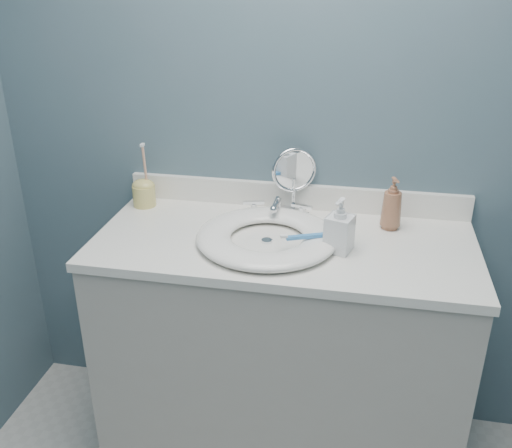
% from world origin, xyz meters
% --- Properties ---
extents(back_wall, '(2.20, 0.02, 2.40)m').
position_xyz_m(back_wall, '(0.00, 1.25, 1.20)').
color(back_wall, '#475F6A').
rests_on(back_wall, ground).
extents(vanity_cabinet, '(1.20, 0.55, 0.85)m').
position_xyz_m(vanity_cabinet, '(0.00, 0.97, 0.42)').
color(vanity_cabinet, '#B2ABA2').
rests_on(vanity_cabinet, ground).
extents(countertop, '(1.22, 0.57, 0.03)m').
position_xyz_m(countertop, '(0.00, 0.97, 0.86)').
color(countertop, white).
rests_on(countertop, vanity_cabinet).
extents(backsplash, '(1.22, 0.02, 0.09)m').
position_xyz_m(backsplash, '(0.00, 1.24, 0.93)').
color(backsplash, white).
rests_on(backsplash, countertop).
extents(basin, '(0.45, 0.45, 0.04)m').
position_xyz_m(basin, '(-0.05, 0.94, 0.90)').
color(basin, white).
rests_on(basin, countertop).
extents(drain, '(0.04, 0.04, 0.01)m').
position_xyz_m(drain, '(-0.05, 0.94, 0.88)').
color(drain, silver).
rests_on(drain, countertop).
extents(faucet, '(0.25, 0.13, 0.07)m').
position_xyz_m(faucet, '(-0.05, 1.14, 0.91)').
color(faucet, silver).
rests_on(faucet, countertop).
extents(makeup_mirror, '(0.15, 0.09, 0.24)m').
position_xyz_m(makeup_mirror, '(-0.00, 1.20, 1.01)').
color(makeup_mirror, silver).
rests_on(makeup_mirror, countertop).
extents(soap_bottle_amber, '(0.09, 0.09, 0.18)m').
position_xyz_m(soap_bottle_amber, '(0.33, 1.13, 0.97)').
color(soap_bottle_amber, '#935E42').
rests_on(soap_bottle_amber, countertop).
extents(soap_bottle_clear, '(0.10, 0.10, 0.17)m').
position_xyz_m(soap_bottle_clear, '(0.18, 0.93, 0.97)').
color(soap_bottle_clear, white).
rests_on(soap_bottle_clear, countertop).
extents(toothbrush_holder, '(0.08, 0.08, 0.24)m').
position_xyz_m(toothbrush_holder, '(-0.54, 1.15, 0.93)').
color(toothbrush_holder, '#CDBE66').
rests_on(toothbrush_holder, countertop).
extents(toothbrush_lying, '(0.17, 0.08, 0.02)m').
position_xyz_m(toothbrush_lying, '(0.08, 0.92, 0.92)').
color(toothbrush_lying, '#3883C9').
rests_on(toothbrush_lying, basin).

